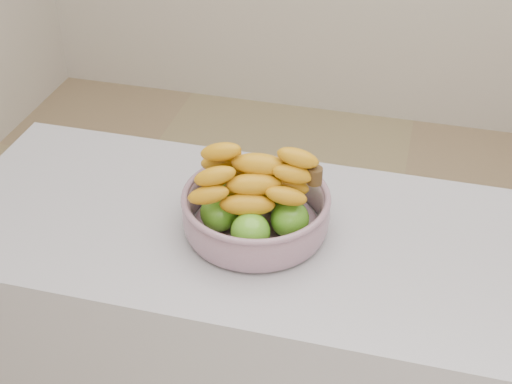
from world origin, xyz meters
TOP-DOWN VIEW (x-y plane):
  - fruit_bowl at (-0.29, -0.19)m, footprint 0.32×0.32m

SIDE VIEW (x-z plane):
  - fruit_bowl at x=-0.29m, z-range 0.86..1.06m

